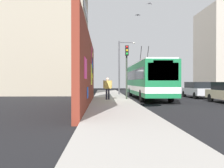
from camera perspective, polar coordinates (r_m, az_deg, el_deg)
name	(u,v)px	position (r m, az deg, el deg)	size (l,w,h in m)	color
ground_plane	(132,101)	(20.08, 4.58, -4.04)	(80.00, 80.00, 0.00)	black
sidewalk_slab	(112,101)	(19.94, 0.00, -3.85)	(48.00, 3.20, 0.15)	#ADA8A0
graffiti_wall	(88,71)	(16.24, -5.66, 3.05)	(14.62, 0.32, 4.62)	maroon
building_far_left	(49,15)	(33.82, -14.33, 15.22)	(9.68, 9.42, 20.37)	#9E937F
city_bus	(147,79)	(23.19, 8.13, 1.11)	(12.07, 2.55, 5.09)	#19723F
parked_car_silver	(197,89)	(25.85, 19.02, -1.20)	(4.63, 1.77, 1.58)	#B7B7BC
pedestrian_midblock	(108,86)	(20.01, -1.01, -0.57)	(0.24, 0.71, 1.79)	#1E1E2D
traffic_light	(127,63)	(20.61, 3.42, 4.83)	(0.49, 0.28, 4.48)	#2D382D
street_lamp	(121,63)	(28.39, 2.12, 4.77)	(0.44, 1.92, 6.10)	#4C4C51
flying_pigeons	(143,10)	(25.16, 7.18, 16.66)	(3.72, 1.06, 0.33)	gray
curbside_puddle	(146,105)	(17.14, 7.81, -4.83)	(2.14, 2.14, 0.00)	black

